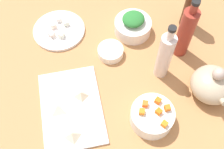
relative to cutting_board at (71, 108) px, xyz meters
The scene contains 25 objects.
tabletop 18.05cm from the cutting_board, 114.61° to the left, with size 190.00×190.00×3.00cm, color #AF7847.
cutting_board is the anchor object (origin of this frame).
plate_tofu 35.77cm from the cutting_board, behind, with size 21.31×21.31×1.20cm, color white.
bowl_greens 41.72cm from the cutting_board, 134.22° to the left, with size 14.92×14.92×5.76cm, color white.
bowl_carrots 28.16cm from the cutting_board, 68.30° to the left, with size 14.60×14.60×6.31cm, color white.
bowl_small_side 27.06cm from the cutting_board, 136.89° to the left, with size 10.05×10.05×3.30cm, color white.
teapot 49.81cm from the cutting_board, 84.79° to the left, with size 16.57×14.82×14.75cm.
bottle_0 37.31cm from the cutting_board, 101.63° to the left, with size 5.28×5.28×25.76cm.
bottle_1 61.07cm from the cutting_board, 117.98° to the left, with size 5.58×5.58×26.11cm.
bottle_2 49.25cm from the cutting_board, 108.58° to the left, with size 5.75×5.75×26.91cm.
carrot_cube_0 33.13cm from the cutting_board, 71.82° to the left, with size 1.80×1.80×1.80cm, color orange.
carrot_cube_1 30.21cm from the cutting_board, 76.36° to the left, with size 1.80×1.80×1.80cm, color orange.
carrot_cube_2 30.44cm from the cutting_board, 68.80° to the left, with size 1.80×1.80×1.80cm, color orange.
carrot_cube_3 26.11cm from the cutting_board, 73.53° to the left, with size 1.80×1.80×1.80cm, color orange.
carrot_cube_4 25.24cm from the cutting_board, 66.82° to the left, with size 1.80×1.80×1.80cm, color orange.
carrot_cube_5 32.69cm from the cutting_board, 61.67° to the left, with size 1.80×1.80×1.80cm, color orange.
chopped_greens_mound 42.24cm from the cutting_board, 134.22° to the left, with size 9.02×8.63×3.56cm, color #297530.
tofu_cube_0 31.76cm from the cutting_board, behind, with size 2.20×2.20×2.20cm, color white.
tofu_cube_1 37.50cm from the cutting_board, behind, with size 2.20×2.20×2.20cm, color #FCE1CD.
tofu_cube_2 37.84cm from the cutting_board, behind, with size 2.20×2.20×2.20cm, color white.
tofu_cube_3 32.96cm from the cutting_board, behind, with size 2.20×2.20×2.20cm, color silver.
tofu_cube_4 40.35cm from the cutting_board, behind, with size 2.20×2.20×2.20cm, color white.
dumpling_0 10.62cm from the cutting_board, ahead, with size 4.70×4.32×2.61cm, color beige.
dumpling_1 5.70cm from the cutting_board, 128.76° to the left, with size 4.07×3.61×2.92cm, color beige.
dumpling_2 4.81cm from the cutting_board, 95.51° to the right, with size 5.57×5.42×2.39cm, color beige.
Camera 1 is at (49.55, -11.15, 93.29)cm, focal length 44.52 mm.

